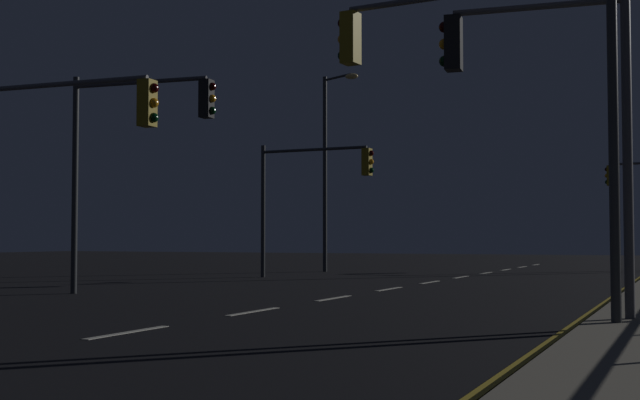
% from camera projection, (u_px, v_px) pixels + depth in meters
% --- Properties ---
extents(ground_plane, '(112.00, 112.00, 0.00)m').
position_uv_depth(ground_plane, '(341.00, 297.00, 20.66)').
color(ground_plane, black).
rests_on(ground_plane, ground).
extents(lane_markings_center, '(0.14, 50.00, 0.01)m').
position_uv_depth(lane_markings_center, '(389.00, 289.00, 23.86)').
color(lane_markings_center, silver).
rests_on(lane_markings_center, ground).
extents(lane_edge_line, '(0.14, 53.00, 0.01)m').
position_uv_depth(lane_edge_line, '(621.00, 291.00, 22.78)').
color(lane_edge_line, gold).
rests_on(lane_edge_line, ground).
extents(traffic_light_far_left, '(3.14, 0.55, 5.45)m').
position_uv_depth(traffic_light_far_left, '(544.00, 89.00, 14.23)').
color(traffic_light_far_left, '#4C4C51').
rests_on(traffic_light_far_left, sidewalk_right).
extents(traffic_light_far_center, '(4.76, 0.51, 4.94)m').
position_uv_depth(traffic_light_far_center, '(53.00, 139.00, 17.92)').
color(traffic_light_far_center, '#38383D').
rests_on(traffic_light_far_center, ground).
extents(traffic_light_far_right, '(4.90, 0.68, 5.72)m').
position_uv_depth(traffic_light_far_right, '(484.00, 73.00, 14.22)').
color(traffic_light_far_right, '#2D3033').
rests_on(traffic_light_far_right, sidewalk_right).
extents(traffic_light_overhead_east, '(4.10, 0.61, 5.66)m').
position_uv_depth(traffic_light_overhead_east, '(133.00, 138.00, 21.63)').
color(traffic_light_overhead_east, '#2D3033').
rests_on(traffic_light_overhead_east, ground).
extents(traffic_light_mid_right, '(4.49, 0.38, 4.87)m').
position_uv_depth(traffic_light_mid_right, '(312.00, 182.00, 30.53)').
color(traffic_light_mid_right, '#2D3033').
rests_on(traffic_light_mid_right, ground).
extents(street_lamp_mid_block, '(1.95, 1.12, 8.42)m').
position_uv_depth(street_lamp_mid_block, '(329.00, 155.00, 36.30)').
color(street_lamp_mid_block, '#2D3033').
rests_on(street_lamp_mid_block, ground).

